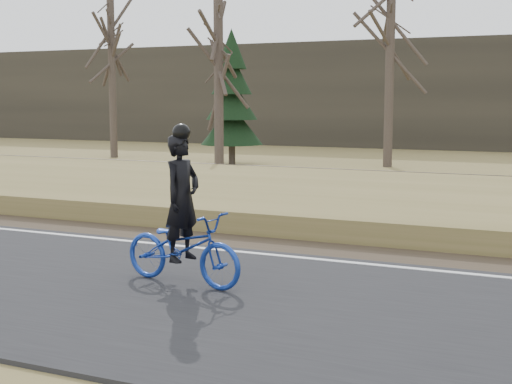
% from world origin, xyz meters
% --- Properties ---
extents(ground, '(120.00, 120.00, 0.00)m').
position_xyz_m(ground, '(0.00, 0.00, 0.00)').
color(ground, olive).
rests_on(ground, ground).
extents(edge_line, '(120.00, 0.12, 0.01)m').
position_xyz_m(edge_line, '(0.00, 0.20, 0.07)').
color(edge_line, silver).
rests_on(edge_line, road).
extents(shoulder, '(120.00, 1.60, 0.04)m').
position_xyz_m(shoulder, '(0.00, 1.20, 0.02)').
color(shoulder, '#473A2B').
rests_on(shoulder, ground).
extents(embankment, '(120.00, 5.00, 0.44)m').
position_xyz_m(embankment, '(0.00, 4.20, 0.22)').
color(embankment, olive).
rests_on(embankment, ground).
extents(ballast, '(120.00, 3.00, 0.45)m').
position_xyz_m(ballast, '(0.00, 8.00, 0.23)').
color(ballast, slate).
rests_on(ballast, ground).
extents(railroad, '(120.00, 2.40, 0.29)m').
position_xyz_m(railroad, '(0.00, 8.00, 0.53)').
color(railroad, black).
rests_on(railroad, ballast).
extents(treeline_backdrop, '(120.00, 4.00, 6.00)m').
position_xyz_m(treeline_backdrop, '(0.00, 30.00, 3.00)').
color(treeline_backdrop, '#383328').
rests_on(treeline_backdrop, ground).
extents(cyclist, '(2.11, 1.00, 2.33)m').
position_xyz_m(cyclist, '(5.50, -2.09, 0.79)').
color(cyclist, '#163498').
rests_on(cyclist, road).
extents(bare_tree_left, '(0.36, 0.36, 7.43)m').
position_xyz_m(bare_tree_left, '(-9.26, 17.00, 3.71)').
color(bare_tree_left, brown).
rests_on(bare_tree_left, ground).
extents(bare_tree_near_left, '(0.36, 0.36, 6.45)m').
position_xyz_m(bare_tree_near_left, '(-1.74, 13.21, 3.23)').
color(bare_tree_near_left, brown).
rests_on(bare_tree_near_left, ground).
extents(bare_tree_center, '(0.36, 0.36, 8.85)m').
position_xyz_m(bare_tree_center, '(3.69, 17.60, 4.42)').
color(bare_tree_center, brown).
rests_on(bare_tree_center, ground).
extents(conifer, '(2.60, 2.60, 5.62)m').
position_xyz_m(conifer, '(-2.51, 15.89, 2.66)').
color(conifer, brown).
rests_on(conifer, ground).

